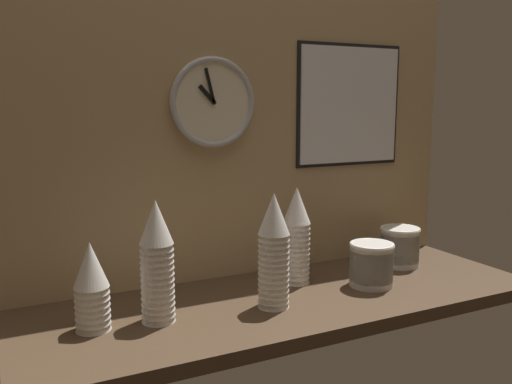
{
  "coord_description": "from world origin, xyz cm",
  "views": [
    {
      "loc": [
        -78.84,
        -137.52,
        58.05
      ],
      "look_at": [
        -8.54,
        4.0,
        32.0
      ],
      "focal_mm": 38.0,
      "sensor_mm": 36.0,
      "label": 1
    }
  ],
  "objects_px": {
    "cup_stack_left": "(157,261)",
    "menu_board": "(350,105)",
    "bowl_stack_right": "(371,263)",
    "cup_stack_center_right": "(296,235)",
    "bowl_stack_far_right": "(400,246)",
    "cup_stack_center": "(274,251)",
    "cup_stack_far_left": "(91,286)",
    "wall_clock": "(213,102)"
  },
  "relations": [
    {
      "from": "bowl_stack_right",
      "to": "menu_board",
      "type": "relative_size",
      "value": 0.33
    },
    {
      "from": "bowl_stack_far_right",
      "to": "cup_stack_center",
      "type": "bearing_deg",
      "value": -165.74
    },
    {
      "from": "cup_stack_center",
      "to": "bowl_stack_right",
      "type": "height_order",
      "value": "cup_stack_center"
    },
    {
      "from": "cup_stack_left",
      "to": "bowl_stack_far_right",
      "type": "bearing_deg",
      "value": 6.59
    },
    {
      "from": "bowl_stack_right",
      "to": "cup_stack_left",
      "type": "bearing_deg",
      "value": 178.05
    },
    {
      "from": "wall_clock",
      "to": "menu_board",
      "type": "xyz_separation_m",
      "value": [
        0.53,
        0.01,
        -0.01
      ]
    },
    {
      "from": "cup_stack_left",
      "to": "menu_board",
      "type": "bearing_deg",
      "value": 18.25
    },
    {
      "from": "cup_stack_center_right",
      "to": "menu_board",
      "type": "bearing_deg",
      "value": 26.38
    },
    {
      "from": "bowl_stack_far_right",
      "to": "wall_clock",
      "type": "distance_m",
      "value": 0.84
    },
    {
      "from": "cup_stack_center",
      "to": "cup_stack_center_right",
      "type": "bearing_deg",
      "value": 43.13
    },
    {
      "from": "cup_stack_left",
      "to": "bowl_stack_right",
      "type": "height_order",
      "value": "cup_stack_left"
    },
    {
      "from": "menu_board",
      "to": "bowl_stack_right",
      "type": "bearing_deg",
      "value": -110.52
    },
    {
      "from": "cup_stack_far_left",
      "to": "cup_stack_center_right",
      "type": "bearing_deg",
      "value": 7.48
    },
    {
      "from": "cup_stack_left",
      "to": "menu_board",
      "type": "relative_size",
      "value": 0.76
    },
    {
      "from": "bowl_stack_far_right",
      "to": "menu_board",
      "type": "xyz_separation_m",
      "value": [
        -0.12,
        0.16,
        0.5
      ]
    },
    {
      "from": "cup_stack_center",
      "to": "cup_stack_left",
      "type": "xyz_separation_m",
      "value": [
        -0.33,
        0.04,
        0.0
      ]
    },
    {
      "from": "cup_stack_far_left",
      "to": "menu_board",
      "type": "height_order",
      "value": "menu_board"
    },
    {
      "from": "cup_stack_left",
      "to": "bowl_stack_far_right",
      "type": "height_order",
      "value": "cup_stack_left"
    },
    {
      "from": "cup_stack_far_left",
      "to": "menu_board",
      "type": "distance_m",
      "value": 1.1
    },
    {
      "from": "menu_board",
      "to": "cup_stack_center_right",
      "type": "bearing_deg",
      "value": -153.62
    },
    {
      "from": "bowl_stack_right",
      "to": "cup_stack_center",
      "type": "bearing_deg",
      "value": -176.67
    },
    {
      "from": "cup_stack_center",
      "to": "bowl_stack_right",
      "type": "distance_m",
      "value": 0.38
    },
    {
      "from": "cup_stack_far_left",
      "to": "bowl_stack_right",
      "type": "relative_size",
      "value": 1.65
    },
    {
      "from": "cup_stack_center_right",
      "to": "bowl_stack_right",
      "type": "height_order",
      "value": "cup_stack_center_right"
    },
    {
      "from": "cup_stack_far_left",
      "to": "wall_clock",
      "type": "bearing_deg",
      "value": 27.91
    },
    {
      "from": "bowl_stack_right",
      "to": "bowl_stack_far_right",
      "type": "distance_m",
      "value": 0.26
    },
    {
      "from": "bowl_stack_right",
      "to": "cup_stack_center_right",
      "type": "bearing_deg",
      "value": 145.85
    },
    {
      "from": "cup_stack_center",
      "to": "wall_clock",
      "type": "xyz_separation_m",
      "value": [
        -0.06,
        0.3,
        0.42
      ]
    },
    {
      "from": "cup_stack_center",
      "to": "bowl_stack_far_right",
      "type": "distance_m",
      "value": 0.62
    },
    {
      "from": "bowl_stack_right",
      "to": "wall_clock",
      "type": "relative_size",
      "value": 0.5
    },
    {
      "from": "cup_stack_left",
      "to": "menu_board",
      "type": "xyz_separation_m",
      "value": [
        0.8,
        0.26,
        0.41
      ]
    },
    {
      "from": "bowl_stack_right",
      "to": "wall_clock",
      "type": "bearing_deg",
      "value": 146.78
    },
    {
      "from": "cup_stack_center_right",
      "to": "wall_clock",
      "type": "height_order",
      "value": "wall_clock"
    },
    {
      "from": "bowl_stack_right",
      "to": "bowl_stack_far_right",
      "type": "bearing_deg",
      "value": 29.58
    },
    {
      "from": "cup_stack_center",
      "to": "menu_board",
      "type": "height_order",
      "value": "menu_board"
    },
    {
      "from": "cup_stack_center",
      "to": "wall_clock",
      "type": "relative_size",
      "value": 1.16
    },
    {
      "from": "cup_stack_far_left",
      "to": "wall_clock",
      "type": "relative_size",
      "value": 0.82
    },
    {
      "from": "cup_stack_center",
      "to": "bowl_stack_far_right",
      "type": "height_order",
      "value": "cup_stack_center"
    },
    {
      "from": "cup_stack_center_right",
      "to": "bowl_stack_right",
      "type": "relative_size",
      "value": 2.22
    },
    {
      "from": "bowl_stack_right",
      "to": "menu_board",
      "type": "height_order",
      "value": "menu_board"
    },
    {
      "from": "cup_stack_left",
      "to": "cup_stack_far_left",
      "type": "relative_size",
      "value": 1.42
    },
    {
      "from": "cup_stack_center",
      "to": "bowl_stack_far_right",
      "type": "xyz_separation_m",
      "value": [
        0.6,
        0.15,
        -0.09
      ]
    }
  ]
}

